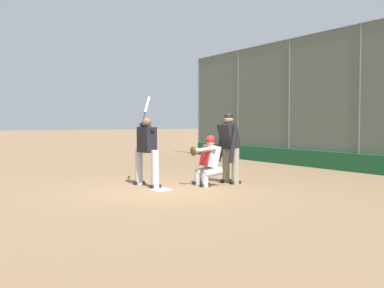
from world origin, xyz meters
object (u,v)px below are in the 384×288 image
Objects in this scene: batter_at_plate at (147,149)px; fielding_glove_on_dirt at (209,165)px; catcher_behind_plate at (208,159)px; umpire_home at (229,146)px.

fielding_glove_on_dirt is (3.15, -3.99, -0.88)m from batter_at_plate.
catcher_behind_plate is at bearing 145.64° from fielding_glove_on_dirt.
batter_at_plate is 1.26× the size of umpire_home.
umpire_home is (0.02, -0.69, 0.32)m from catcher_behind_plate.
catcher_behind_plate is at bearing -121.67° from batter_at_plate.
fielding_glove_on_dirt is at bearing -27.19° from catcher_behind_plate.
batter_at_plate is 1.79× the size of catcher_behind_plate.
batter_at_plate reaches higher than fielding_glove_on_dirt.
batter_at_plate is 1.56m from catcher_behind_plate.
batter_at_plate reaches higher than catcher_behind_plate.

